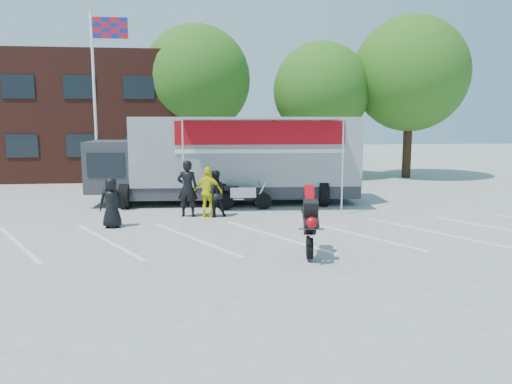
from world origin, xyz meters
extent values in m
plane|color=#A7A7A2|center=(0.00, 0.00, 0.00)|extent=(100.00, 100.00, 0.00)
cube|color=white|center=(0.00, 1.00, 0.01)|extent=(18.09, 13.33, 0.01)
cube|color=#4D2018|center=(-10.00, 18.00, 3.50)|extent=(18.00, 8.00, 7.00)
cylinder|color=white|center=(-6.50, 10.00, 4.00)|extent=(0.12, 0.12, 8.00)
cube|color=red|center=(-5.70, 10.00, 7.30)|extent=(1.50, 0.04, 0.90)
cylinder|color=#382314|center=(-2.00, 16.00, 1.62)|extent=(0.50, 0.50, 3.24)
sphere|color=#214F13|center=(-2.00, 16.00, 5.58)|extent=(6.12, 6.12, 6.12)
cylinder|color=#382314|center=(5.00, 15.00, 1.44)|extent=(0.50, 0.50, 2.88)
sphere|color=#214F13|center=(5.00, 15.00, 4.96)|extent=(5.44, 5.44, 5.44)
cylinder|color=#382314|center=(10.00, 14.50, 1.71)|extent=(0.50, 0.50, 3.42)
sphere|color=#214F13|center=(10.00, 14.50, 5.89)|extent=(6.46, 6.46, 6.46)
imported|color=black|center=(-4.74, 2.80, 0.80)|extent=(0.80, 0.53, 1.59)
imported|color=black|center=(-2.40, 4.30, 0.99)|extent=(0.81, 0.61, 1.99)
imported|color=black|center=(-1.46, 4.16, 0.81)|extent=(0.91, 0.78, 1.63)
imported|color=#F3EE0C|center=(-1.69, 4.11, 0.88)|extent=(1.12, 0.80, 1.77)
camera|label=1|loc=(-2.07, -13.05, 3.42)|focal=35.00mm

